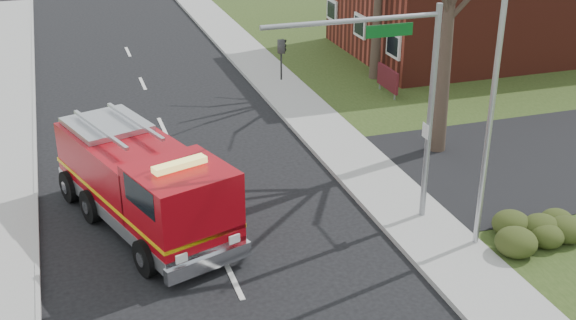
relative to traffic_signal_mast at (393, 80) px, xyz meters
name	(u,v)px	position (x,y,z in m)	size (l,w,h in m)	color
ground	(233,280)	(-5.21, -1.50, -4.71)	(120.00, 120.00, 0.00)	black
sidewalk_right	(436,241)	(0.99, -1.50, -4.63)	(2.40, 80.00, 0.15)	gray
health_center_sign	(388,79)	(5.29, 11.00, -3.83)	(0.12, 2.00, 1.40)	#4D1219
hedge_corner	(540,227)	(3.79, -2.50, -4.13)	(2.80, 2.00, 0.90)	#303C16
traffic_signal_mast	(393,80)	(0.00, 0.00, 0.00)	(5.29, 0.18, 6.80)	gray
streetlight_pole	(491,100)	(1.93, -2.00, -0.16)	(1.48, 0.16, 8.40)	#B7BABF
fire_engine	(145,186)	(-6.98, 2.24, -3.33)	(4.86, 7.96, 3.03)	#990710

